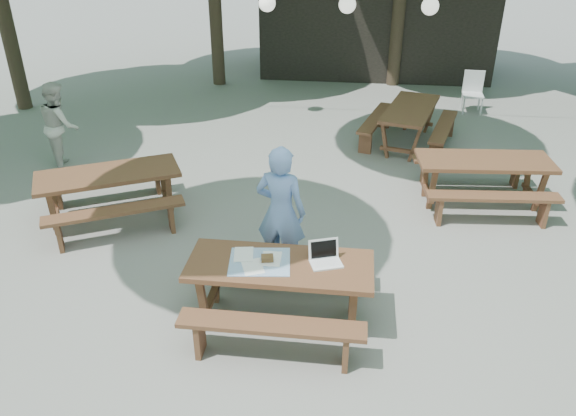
{
  "coord_description": "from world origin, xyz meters",
  "views": [
    {
      "loc": [
        0.07,
        -5.66,
        4.13
      ],
      "look_at": [
        -0.63,
        -0.02,
        1.05
      ],
      "focal_mm": 35.0,
      "sensor_mm": 36.0,
      "label": 1
    }
  ],
  "objects_px": {
    "main_picnic_table": "(280,291)",
    "plastic_chair": "(472,101)",
    "second_person": "(60,125)",
    "woman": "(281,212)",
    "picnic_table_nw": "(111,195)"
  },
  "relations": [
    {
      "from": "second_person",
      "to": "main_picnic_table",
      "type": "bearing_deg",
      "value": -165.85
    },
    {
      "from": "picnic_table_nw",
      "to": "second_person",
      "type": "xyz_separation_m",
      "value": [
        -1.61,
        1.76,
        0.37
      ]
    },
    {
      "from": "main_picnic_table",
      "to": "plastic_chair",
      "type": "height_order",
      "value": "plastic_chair"
    },
    {
      "from": "second_person",
      "to": "plastic_chair",
      "type": "height_order",
      "value": "second_person"
    },
    {
      "from": "second_person",
      "to": "plastic_chair",
      "type": "relative_size",
      "value": 1.69
    },
    {
      "from": "main_picnic_table",
      "to": "picnic_table_nw",
      "type": "xyz_separation_m",
      "value": [
        -2.78,
        2.0,
        0.0
      ]
    },
    {
      "from": "plastic_chair",
      "to": "main_picnic_table",
      "type": "bearing_deg",
      "value": -110.85
    },
    {
      "from": "plastic_chair",
      "to": "second_person",
      "type": "bearing_deg",
      "value": -150.58
    },
    {
      "from": "picnic_table_nw",
      "to": "plastic_chair",
      "type": "height_order",
      "value": "plastic_chair"
    },
    {
      "from": "main_picnic_table",
      "to": "plastic_chair",
      "type": "distance_m",
      "value": 8.35
    },
    {
      "from": "second_person",
      "to": "plastic_chair",
      "type": "distance_m",
      "value": 8.63
    },
    {
      "from": "main_picnic_table",
      "to": "second_person",
      "type": "xyz_separation_m",
      "value": [
        -4.38,
        3.75,
        0.37
      ]
    },
    {
      "from": "woman",
      "to": "second_person",
      "type": "bearing_deg",
      "value": -22.72
    },
    {
      "from": "main_picnic_table",
      "to": "second_person",
      "type": "relative_size",
      "value": 1.32
    },
    {
      "from": "woman",
      "to": "second_person",
      "type": "xyz_separation_m",
      "value": [
        -4.26,
        2.81,
        -0.1
      ]
    }
  ]
}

